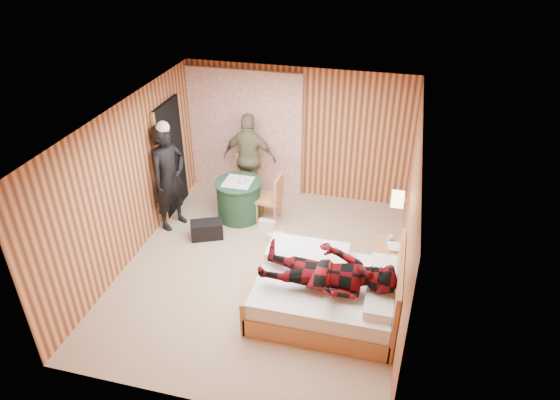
% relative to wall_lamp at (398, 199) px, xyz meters
% --- Properties ---
extents(floor, '(4.20, 5.00, 0.01)m').
position_rel_wall_lamp_xyz_m(floor, '(-1.92, -0.45, -1.30)').
color(floor, tan).
rests_on(floor, ground).
extents(ceiling, '(4.20, 5.00, 0.01)m').
position_rel_wall_lamp_xyz_m(ceiling, '(-1.92, -0.45, 1.20)').
color(ceiling, silver).
rests_on(ceiling, wall_back).
extents(wall_back, '(4.20, 0.02, 2.50)m').
position_rel_wall_lamp_xyz_m(wall_back, '(-1.92, 2.05, -0.05)').
color(wall_back, '#D88852').
rests_on(wall_back, floor).
extents(wall_left, '(0.02, 5.00, 2.50)m').
position_rel_wall_lamp_xyz_m(wall_left, '(-4.02, -0.45, -0.05)').
color(wall_left, '#D88852').
rests_on(wall_left, floor).
extents(wall_right, '(0.02, 5.00, 2.50)m').
position_rel_wall_lamp_xyz_m(wall_right, '(0.18, -0.45, -0.05)').
color(wall_right, '#D88852').
rests_on(wall_right, floor).
extents(curtain, '(2.20, 0.08, 2.40)m').
position_rel_wall_lamp_xyz_m(curtain, '(-2.92, 1.98, -0.10)').
color(curtain, white).
rests_on(curtain, floor).
extents(doorway, '(0.06, 0.90, 2.05)m').
position_rel_wall_lamp_xyz_m(doorway, '(-3.98, 0.95, -0.28)').
color(doorway, black).
rests_on(doorway, floor).
extents(wall_lamp, '(0.26, 0.24, 0.16)m').
position_rel_wall_lamp_xyz_m(wall_lamp, '(0.00, 0.00, 0.00)').
color(wall_lamp, gold).
rests_on(wall_lamp, wall_right).
extents(bed, '(1.97, 1.52, 1.05)m').
position_rel_wall_lamp_xyz_m(bed, '(-0.80, -1.08, -1.00)').
color(bed, tan).
rests_on(bed, floor).
extents(nightstand, '(0.41, 0.56, 0.54)m').
position_rel_wall_lamp_xyz_m(nightstand, '(-0.04, -0.10, -1.02)').
color(nightstand, tan).
rests_on(nightstand, floor).
extents(round_table, '(0.83, 0.83, 0.74)m').
position_rel_wall_lamp_xyz_m(round_table, '(-2.73, 0.90, -0.93)').
color(round_table, '#214730').
rests_on(round_table, floor).
extents(chair_far, '(0.54, 0.54, 0.93)m').
position_rel_wall_lamp_xyz_m(chair_far, '(-2.76, 1.56, -0.76)').
color(chair_far, tan).
rests_on(chair_far, floor).
extents(chair_near, '(0.44, 0.44, 0.91)m').
position_rel_wall_lamp_xyz_m(chair_near, '(-2.10, 0.92, -0.77)').
color(chair_near, tan).
rests_on(chair_near, floor).
extents(duffel_bag, '(0.61, 0.48, 0.30)m').
position_rel_wall_lamp_xyz_m(duffel_bag, '(-3.07, 0.15, -1.15)').
color(duffel_bag, black).
rests_on(duffel_bag, floor).
extents(sneaker_left, '(0.31, 0.13, 0.14)m').
position_rel_wall_lamp_xyz_m(sneaker_left, '(-2.15, 0.71, -1.23)').
color(sneaker_left, white).
rests_on(sneaker_left, floor).
extents(sneaker_right, '(0.30, 0.22, 0.13)m').
position_rel_wall_lamp_xyz_m(sneaker_right, '(-1.91, 0.37, -1.24)').
color(sneaker_right, white).
rests_on(sneaker_right, floor).
extents(woman_standing, '(0.69, 0.81, 1.88)m').
position_rel_wall_lamp_xyz_m(woman_standing, '(-3.77, 0.39, -0.36)').
color(woman_standing, black).
rests_on(woman_standing, floor).
extents(man_at_table, '(1.02, 0.44, 1.72)m').
position_rel_wall_lamp_xyz_m(man_at_table, '(-2.73, 1.60, -0.44)').
color(man_at_table, '#726B4C').
rests_on(man_at_table, floor).
extents(man_on_bed, '(0.86, 0.67, 1.77)m').
position_rel_wall_lamp_xyz_m(man_on_bed, '(-0.77, -1.31, -0.35)').
color(man_on_bed, maroon).
rests_on(man_on_bed, bed).
extents(book_lower, '(0.24, 0.27, 0.02)m').
position_rel_wall_lamp_xyz_m(book_lower, '(-0.04, -0.15, -0.75)').
color(book_lower, white).
rests_on(book_lower, nightstand).
extents(book_upper, '(0.17, 0.23, 0.02)m').
position_rel_wall_lamp_xyz_m(book_upper, '(-0.04, -0.15, -0.73)').
color(book_upper, white).
rests_on(book_upper, nightstand).
extents(cup_nightstand, '(0.10, 0.10, 0.09)m').
position_rel_wall_lamp_xyz_m(cup_nightstand, '(-0.04, 0.03, -0.71)').
color(cup_nightstand, white).
rests_on(cup_nightstand, nightstand).
extents(cup_table, '(0.16, 0.16, 0.10)m').
position_rel_wall_lamp_xyz_m(cup_table, '(-2.63, 0.85, -0.51)').
color(cup_table, white).
rests_on(cup_table, round_table).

